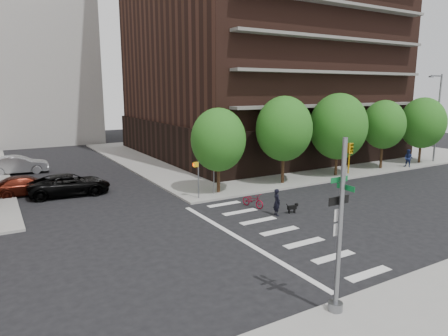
# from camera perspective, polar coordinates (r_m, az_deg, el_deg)

# --- Properties ---
(ground) EXTENTS (120.00, 120.00, 0.00)m
(ground) POSITION_cam_1_polar(r_m,az_deg,el_deg) (20.71, 1.29, -10.44)
(ground) COLOR black
(ground) RESTS_ON ground
(sidewalk_ne) EXTENTS (39.00, 33.00, 0.15)m
(sidewalk_ne) POSITION_cam_1_polar(r_m,az_deg,el_deg) (50.84, 7.01, 2.57)
(sidewalk_ne) COLOR gray
(sidewalk_ne) RESTS_ON ground
(crosswalk) EXTENTS (3.85, 13.00, 0.01)m
(crosswalk) POSITION_cam_1_polar(r_m,az_deg,el_deg) (21.87, 6.28, -9.29)
(crosswalk) COLOR silver
(crosswalk) RESTS_ON ground
(tree_a) EXTENTS (4.00, 4.00, 5.90)m
(tree_a) POSITION_cam_1_polar(r_m,az_deg,el_deg) (28.82, -0.81, 4.04)
(tree_a) COLOR #301E11
(tree_a) RESTS_ON sidewalk_ne
(tree_b) EXTENTS (4.50, 4.50, 6.65)m
(tree_b) POSITION_cam_1_polar(r_m,az_deg,el_deg) (32.14, 8.56, 5.56)
(tree_b) COLOR #301E11
(tree_b) RESTS_ON sidewalk_ne
(tree_c) EXTENTS (5.00, 5.00, 6.80)m
(tree_c) POSITION_cam_1_polar(r_m,az_deg,el_deg) (36.22, 16.00, 5.72)
(tree_c) COLOR #301E11
(tree_c) RESTS_ON sidewalk_ne
(tree_d) EXTENTS (4.00, 4.00, 6.20)m
(tree_d) POSITION_cam_1_polar(r_m,az_deg,el_deg) (40.77, 21.86, 5.77)
(tree_d) COLOR #301E11
(tree_d) RESTS_ON sidewalk_ne
(tree_e) EXTENTS (4.50, 4.50, 6.35)m
(tree_e) POSITION_cam_1_polar(r_m,az_deg,el_deg) (45.66, 26.51, 5.78)
(tree_e) COLOR #301E11
(tree_e) RESTS_ON sidewalk_ne
(traffic_signal) EXTENTS (0.90, 0.75, 6.00)m
(traffic_signal) POSITION_cam_1_polar(r_m,az_deg,el_deg) (14.02, 16.21, -9.89)
(traffic_signal) COLOR slate
(traffic_signal) RESTS_ON sidewalk_s
(pedestrian_signal) EXTENTS (2.18, 0.67, 2.60)m
(pedestrian_signal) POSITION_cam_1_polar(r_m,az_deg,el_deg) (27.89, -3.21, -0.78)
(pedestrian_signal) COLOR slate
(pedestrian_signal) RESTS_ON sidewalk_ne
(streetlamp) EXTENTS (2.14, 0.22, 9.00)m
(streetlamp) POSITION_cam_1_polar(r_m,az_deg,el_deg) (46.97, 28.15, 7.04)
(streetlamp) COLOR slate
(streetlamp) RESTS_ON sidewalk_ne
(parked_car_black) EXTENTS (3.15, 5.89, 1.57)m
(parked_car_black) POSITION_cam_1_polar(r_m,az_deg,el_deg) (31.26, -21.17, -2.22)
(parked_car_black) COLOR black
(parked_car_black) RESTS_ON ground
(parked_car_maroon) EXTENTS (2.16, 4.96, 1.42)m
(parked_car_maroon) POSITION_cam_1_polar(r_m,az_deg,el_deg) (32.63, -26.33, -2.23)
(parked_car_maroon) COLOR #3E1109
(parked_car_maroon) RESTS_ON ground
(parked_car_silver) EXTENTS (2.19, 5.21, 1.68)m
(parked_car_silver) POSITION_cam_1_polar(r_m,az_deg,el_deg) (41.04, -27.30, 0.41)
(parked_car_silver) COLOR #A6A9AE
(parked_car_silver) RESTS_ON ground
(scooter) EXTENTS (1.04, 1.86, 0.93)m
(scooter) POSITION_cam_1_polar(r_m,az_deg,el_deg) (26.34, 4.14, -4.63)
(scooter) COLOR maroon
(scooter) RESTS_ON ground
(dog_walker) EXTENTS (0.68, 0.52, 1.67)m
(dog_walker) POSITION_cam_1_polar(r_m,az_deg,el_deg) (24.73, 7.55, -4.86)
(dog_walker) COLOR black
(dog_walker) RESTS_ON ground
(dog) EXTENTS (0.72, 0.28, 0.60)m
(dog) POSITION_cam_1_polar(r_m,az_deg,el_deg) (25.43, 9.76, -5.55)
(dog) COLOR black
(dog) RESTS_ON ground
(pedestrian_far) EXTENTS (0.95, 0.80, 1.74)m
(pedestrian_far) POSITION_cam_1_polar(r_m,az_deg,el_deg) (42.78, 24.85, 1.27)
(pedestrian_far) COLOR navy
(pedestrian_far) RESTS_ON sidewalk_ne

